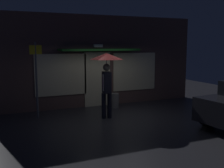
% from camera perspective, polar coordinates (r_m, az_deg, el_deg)
% --- Properties ---
extents(ground_plane, '(18.00, 18.00, 0.00)m').
position_cam_1_polar(ground_plane, '(9.51, 1.74, -7.11)').
color(ground_plane, '#26262B').
extents(building_facade, '(8.92, 1.00, 3.67)m').
position_cam_1_polar(building_facade, '(11.36, -3.31, 4.69)').
color(building_facade, brown).
rests_on(building_facade, ground).
extents(person_with_umbrella, '(1.11, 1.11, 2.22)m').
position_cam_1_polar(person_with_umbrella, '(9.28, -1.14, 3.48)').
color(person_with_umbrella, black).
rests_on(person_with_umbrella, ground).
extents(street_sign_post, '(0.40, 0.07, 2.58)m').
position_cam_1_polar(street_sign_post, '(9.67, -15.27, 1.63)').
color(street_sign_post, '#595B60').
rests_on(street_sign_post, ground).
extents(sidewalk_bollard, '(0.30, 0.30, 0.58)m').
position_cam_1_polar(sidewalk_bollard, '(11.04, 0.64, -3.42)').
color(sidewalk_bollard, slate).
rests_on(sidewalk_bollard, ground).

